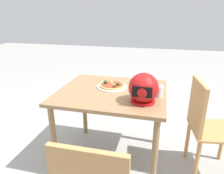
{
  "coord_description": "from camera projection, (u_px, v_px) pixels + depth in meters",
  "views": [
    {
      "loc": [
        -0.43,
        1.75,
        1.45
      ],
      "look_at": [
        0.01,
        -0.04,
        0.77
      ],
      "focal_mm": 33.07,
      "sensor_mm": 36.0,
      "label": 1
    }
  ],
  "objects": [
    {
      "name": "ground_plane",
      "position": [
        112.0,
        156.0,
        2.2
      ],
      "size": [
        14.0,
        14.0,
        0.0
      ],
      "primitive_type": "plane",
      "color": "#9E9E99"
    },
    {
      "name": "dining_table",
      "position": [
        112.0,
        100.0,
        1.97
      ],
      "size": [
        1.0,
        0.87,
        0.75
      ],
      "color": "olive",
      "rests_on": "ground"
    },
    {
      "name": "pizza_plate",
      "position": [
        112.0,
        87.0,
        2.02
      ],
      "size": [
        0.29,
        0.29,
        0.01
      ],
      "primitive_type": "cylinder",
      "color": "white",
      "rests_on": "dining_table"
    },
    {
      "name": "pizza",
      "position": [
        112.0,
        85.0,
        2.01
      ],
      "size": [
        0.25,
        0.25,
        0.05
      ],
      "color": "tan",
      "rests_on": "pizza_plate"
    },
    {
      "name": "motorcycle_helmet",
      "position": [
        143.0,
        89.0,
        1.66
      ],
      "size": [
        0.25,
        0.25,
        0.25
      ],
      "color": "#B21414",
      "rests_on": "dining_table"
    },
    {
      "name": "drinking_glass",
      "position": [
        159.0,
        91.0,
        1.78
      ],
      "size": [
        0.07,
        0.07,
        0.1
      ],
      "primitive_type": "cylinder",
      "color": "silver",
      "rests_on": "dining_table"
    },
    {
      "name": "chair_side",
      "position": [
        205.0,
        123.0,
        1.85
      ],
      "size": [
        0.45,
        0.45,
        0.9
      ],
      "color": "#B7844C",
      "rests_on": "ground"
    }
  ]
}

